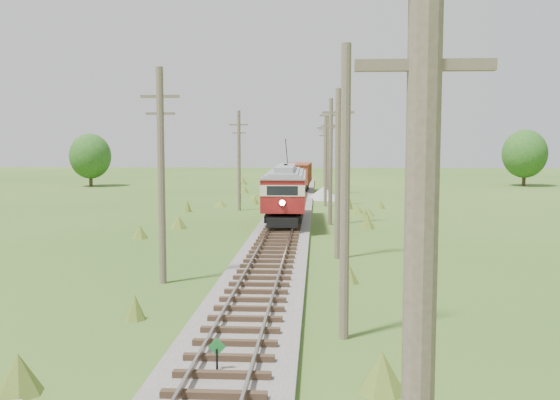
# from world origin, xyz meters

# --- Properties ---
(railbed_main) EXTENTS (3.60, 96.00, 0.57)m
(railbed_main) POSITION_xyz_m (0.00, 34.00, 0.19)
(railbed_main) COLOR #605B54
(railbed_main) RESTS_ON ground
(switch_marker) EXTENTS (0.45, 0.06, 1.08)m
(switch_marker) POSITION_xyz_m (-0.20, 1.50, 0.63)
(switch_marker) COLOR black
(switch_marker) RESTS_ON ground
(streetcar) EXTENTS (3.04, 12.30, 5.60)m
(streetcar) POSITION_xyz_m (0.00, 31.08, 2.61)
(streetcar) COLOR black
(streetcar) RESTS_ON ground
(gondola) EXTENTS (3.17, 8.75, 2.87)m
(gondola) POSITION_xyz_m (0.00, 59.05, 2.11)
(gondola) COLOR black
(gondola) RESTS_ON ground
(gravel_pile) EXTENTS (3.64, 3.86, 1.32)m
(gravel_pile) POSITION_xyz_m (3.00, 50.55, 0.62)
(gravel_pile) COLOR gray
(gravel_pile) RESTS_ON ground
(utility_pole_r_0) EXTENTS (1.60, 0.30, 8.50)m
(utility_pole_r_0) POSITION_xyz_m (3.20, -8.00, 4.37)
(utility_pole_r_0) COLOR brown
(utility_pole_r_0) RESTS_ON ground
(utility_pole_r_1) EXTENTS (0.30, 0.30, 8.80)m
(utility_pole_r_1) POSITION_xyz_m (3.10, 5.00, 4.40)
(utility_pole_r_1) COLOR brown
(utility_pole_r_1) RESTS_ON ground
(utility_pole_r_2) EXTENTS (1.60, 0.30, 8.60)m
(utility_pole_r_2) POSITION_xyz_m (3.30, 18.00, 4.42)
(utility_pole_r_2) COLOR brown
(utility_pole_r_2) RESTS_ON ground
(utility_pole_r_3) EXTENTS (1.60, 0.30, 9.00)m
(utility_pole_r_3) POSITION_xyz_m (3.20, 31.00, 4.63)
(utility_pole_r_3) COLOR brown
(utility_pole_r_3) RESTS_ON ground
(utility_pole_r_4) EXTENTS (1.60, 0.30, 8.40)m
(utility_pole_r_4) POSITION_xyz_m (3.00, 44.00, 4.32)
(utility_pole_r_4) COLOR brown
(utility_pole_r_4) RESTS_ON ground
(utility_pole_r_5) EXTENTS (1.60, 0.30, 8.90)m
(utility_pole_r_5) POSITION_xyz_m (3.40, 57.00, 4.58)
(utility_pole_r_5) COLOR brown
(utility_pole_r_5) RESTS_ON ground
(utility_pole_r_6) EXTENTS (1.60, 0.30, 8.70)m
(utility_pole_r_6) POSITION_xyz_m (3.20, 70.00, 4.47)
(utility_pole_r_6) COLOR brown
(utility_pole_r_6) RESTS_ON ground
(utility_pole_l_a) EXTENTS (1.60, 0.30, 9.00)m
(utility_pole_l_a) POSITION_xyz_m (-4.20, 12.00, 4.63)
(utility_pole_l_a) COLOR brown
(utility_pole_l_a) RESTS_ON ground
(utility_pole_l_b) EXTENTS (1.60, 0.30, 8.60)m
(utility_pole_l_b) POSITION_xyz_m (-4.50, 40.00, 4.42)
(utility_pole_l_b) COLOR brown
(utility_pole_l_b) RESTS_ON ground
(tree_mid_a) EXTENTS (5.46, 5.46, 7.03)m
(tree_mid_a) POSITION_xyz_m (-28.00, 68.00, 4.02)
(tree_mid_a) COLOR #38281C
(tree_mid_a) RESTS_ON ground
(tree_mid_b) EXTENTS (5.88, 5.88, 7.57)m
(tree_mid_b) POSITION_xyz_m (30.00, 72.00, 4.33)
(tree_mid_b) COLOR #38281C
(tree_mid_b) RESTS_ON ground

